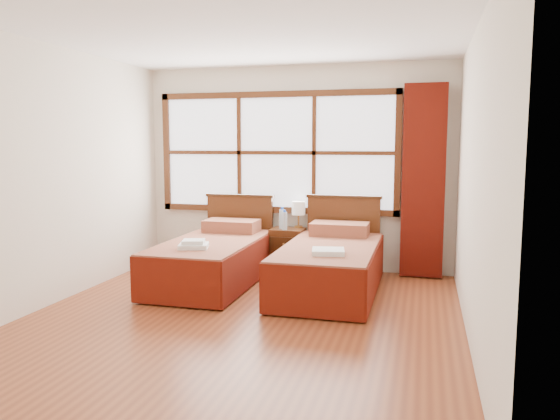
# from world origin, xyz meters

# --- Properties ---
(floor) EXTENTS (4.50, 4.50, 0.00)m
(floor) POSITION_xyz_m (0.00, 0.00, 0.00)
(floor) COLOR brown
(floor) RESTS_ON ground
(ceiling) EXTENTS (4.50, 4.50, 0.00)m
(ceiling) POSITION_xyz_m (0.00, 0.00, 2.60)
(ceiling) COLOR white
(ceiling) RESTS_ON wall_back
(wall_back) EXTENTS (4.00, 0.00, 4.00)m
(wall_back) POSITION_xyz_m (0.00, 2.25, 1.30)
(wall_back) COLOR silver
(wall_back) RESTS_ON floor
(wall_left) EXTENTS (0.00, 4.50, 4.50)m
(wall_left) POSITION_xyz_m (-2.00, 0.00, 1.30)
(wall_left) COLOR silver
(wall_left) RESTS_ON floor
(wall_right) EXTENTS (0.00, 4.50, 4.50)m
(wall_right) POSITION_xyz_m (2.00, 0.00, 1.30)
(wall_right) COLOR silver
(wall_right) RESTS_ON floor
(window) EXTENTS (3.16, 0.06, 1.56)m
(window) POSITION_xyz_m (-0.25, 2.21, 1.50)
(window) COLOR white
(window) RESTS_ON wall_back
(curtain) EXTENTS (0.50, 0.16, 2.30)m
(curtain) POSITION_xyz_m (1.60, 2.11, 1.17)
(curtain) COLOR #581108
(curtain) RESTS_ON wall_back
(bed_left) EXTENTS (0.99, 2.01, 0.96)m
(bed_left) POSITION_xyz_m (-0.73, 1.20, 0.29)
(bed_left) COLOR #361C0B
(bed_left) RESTS_ON floor
(bed_right) EXTENTS (1.01, 2.03, 0.98)m
(bed_right) POSITION_xyz_m (0.64, 1.20, 0.30)
(bed_right) COLOR #361C0B
(bed_right) RESTS_ON floor
(nightstand) EXTENTS (0.41, 0.41, 0.55)m
(nightstand) POSITION_xyz_m (-0.04, 1.99, 0.28)
(nightstand) COLOR #4C2610
(nightstand) RESTS_ON floor
(towels_left) EXTENTS (0.37, 0.34, 0.09)m
(towels_left) POSITION_xyz_m (-0.75, 0.68, 0.55)
(towels_left) COLOR white
(towels_left) RESTS_ON bed_left
(towels_right) EXTENTS (0.36, 0.33, 0.05)m
(towels_right) POSITION_xyz_m (0.70, 0.68, 0.55)
(towels_right) COLOR white
(towels_right) RESTS_ON bed_right
(lamp) EXTENTS (0.17, 0.17, 0.34)m
(lamp) POSITION_xyz_m (0.07, 2.14, 0.79)
(lamp) COLOR #B8813B
(lamp) RESTS_ON nightstand
(bottle_near) EXTENTS (0.07, 0.07, 0.28)m
(bottle_near) POSITION_xyz_m (-0.11, 1.97, 0.68)
(bottle_near) COLOR #A2BED1
(bottle_near) RESTS_ON nightstand
(bottle_far) EXTENTS (0.07, 0.07, 0.25)m
(bottle_far) POSITION_xyz_m (-0.06, 1.89, 0.66)
(bottle_far) COLOR #A2BED1
(bottle_far) RESTS_ON nightstand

